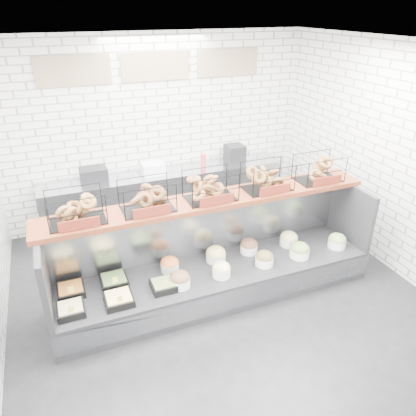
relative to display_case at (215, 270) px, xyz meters
name	(u,v)px	position (x,y,z in m)	size (l,w,h in m)	color
ground	(226,307)	(0.00, -0.34, -0.33)	(5.50, 5.50, 0.00)	black
room_shell	(208,132)	(0.00, 0.26, 1.73)	(5.02, 5.51, 3.01)	silver
display_case	(215,270)	(0.00, 0.00, 0.00)	(4.00, 0.90, 1.20)	black
bagel_shelf	(210,189)	(0.00, 0.18, 1.05)	(4.10, 0.50, 0.40)	#4C1D10
prep_counter	(167,196)	(0.00, 2.09, 0.14)	(4.00, 0.60, 1.20)	#93969B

